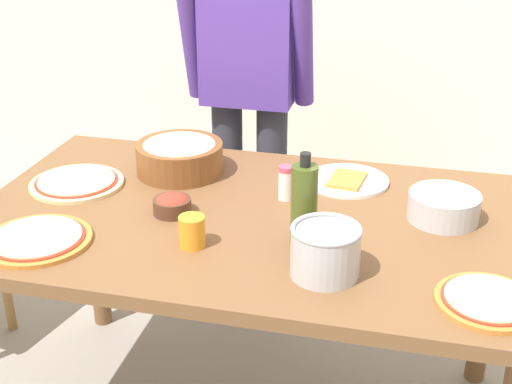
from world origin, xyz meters
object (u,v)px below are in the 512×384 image
(popcorn_bowl, at_px, (180,155))
(dining_table, at_px, (252,243))
(plate_with_slice, at_px, (347,180))
(pizza_second_cooked, at_px, (488,301))
(small_sauce_bowl, at_px, (172,204))
(cup_orange, at_px, (192,231))
(pizza_cooked_on_tray, at_px, (37,239))
(pizza_raw_on_board, at_px, (77,182))
(mixing_bowl_steel, at_px, (444,207))
(person_cook, at_px, (249,79))
(steel_pot, at_px, (325,251))
(olive_oil_bottle, at_px, (304,204))
(salt_shaker, at_px, (286,183))

(popcorn_bowl, bearing_deg, dining_table, -38.83)
(plate_with_slice, bearing_deg, pizza_second_cooked, -56.41)
(popcorn_bowl, xyz_separation_m, small_sauce_bowl, (0.08, -0.29, -0.03))
(dining_table, relative_size, cup_orange, 18.82)
(pizza_cooked_on_tray, height_order, plate_with_slice, plate_with_slice)
(pizza_raw_on_board, xyz_separation_m, pizza_second_cooked, (1.22, -0.38, 0.00))
(mixing_bowl_steel, height_order, small_sauce_bowl, mixing_bowl_steel)
(dining_table, xyz_separation_m, mixing_bowl_steel, (0.53, 0.10, 0.13))
(pizza_raw_on_board, bearing_deg, pizza_cooked_on_tray, -79.48)
(pizza_raw_on_board, height_order, pizza_second_cooked, same)
(pizza_raw_on_board, bearing_deg, popcorn_bowl, 31.65)
(mixing_bowl_steel, bearing_deg, person_cook, 138.31)
(steel_pot, bearing_deg, dining_table, 133.02)
(small_sauce_bowl, bearing_deg, olive_oil_bottle, -11.53)
(cup_orange, bearing_deg, popcorn_bowl, 113.11)
(small_sauce_bowl, distance_m, olive_oil_bottle, 0.41)
(pizza_cooked_on_tray, bearing_deg, popcorn_bowl, 68.28)
(pizza_cooked_on_tray, height_order, small_sauce_bowl, small_sauce_bowl)
(olive_oil_bottle, relative_size, cup_orange, 3.01)
(dining_table, bearing_deg, cup_orange, -116.76)
(mixing_bowl_steel, xyz_separation_m, olive_oil_bottle, (-0.36, -0.23, 0.07))
(steel_pot, relative_size, salt_shaker, 1.64)
(popcorn_bowl, xyz_separation_m, cup_orange, (0.19, -0.46, -0.02))
(mixing_bowl_steel, bearing_deg, olive_oil_bottle, -147.61)
(person_cook, height_order, small_sauce_bowl, person_cook)
(dining_table, height_order, cup_orange, cup_orange)
(pizza_raw_on_board, height_order, plate_with_slice, plate_with_slice)
(popcorn_bowl, relative_size, salt_shaker, 2.64)
(mixing_bowl_steel, relative_size, steel_pot, 1.15)
(pizza_cooked_on_tray, relative_size, plate_with_slice, 1.12)
(person_cook, relative_size, small_sauce_bowl, 14.73)
(dining_table, height_order, popcorn_bowl, popcorn_bowl)
(popcorn_bowl, distance_m, salt_shaker, 0.39)
(small_sauce_bowl, relative_size, steel_pot, 0.63)
(dining_table, bearing_deg, salt_shaker, 60.67)
(popcorn_bowl, relative_size, steel_pot, 1.61)
(steel_pot, height_order, cup_orange, steel_pot)
(popcorn_bowl, relative_size, small_sauce_bowl, 2.55)
(popcorn_bowl, bearing_deg, pizza_raw_on_board, -148.35)
(mixing_bowl_steel, bearing_deg, dining_table, -169.02)
(pizza_raw_on_board, relative_size, pizza_second_cooked, 1.19)
(cup_orange, xyz_separation_m, salt_shaker, (0.18, 0.34, 0.01))
(pizza_second_cooked, bearing_deg, olive_oil_bottle, 158.25)
(plate_with_slice, xyz_separation_m, steel_pot, (0.01, -0.56, 0.06))
(small_sauce_bowl, distance_m, steel_pot, 0.53)
(steel_pot, bearing_deg, olive_oil_bottle, 118.90)
(steel_pot, bearing_deg, cup_orange, 170.91)
(plate_with_slice, bearing_deg, person_cook, 133.39)
(pizza_raw_on_board, bearing_deg, small_sauce_bowl, -17.57)
(pizza_cooked_on_tray, bearing_deg, mixing_bowl_steel, 20.77)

